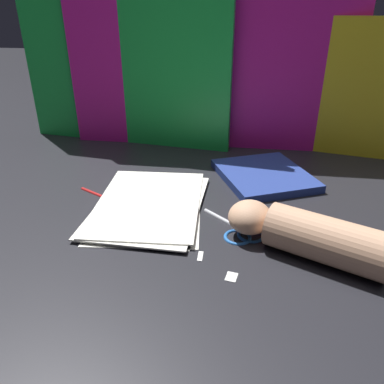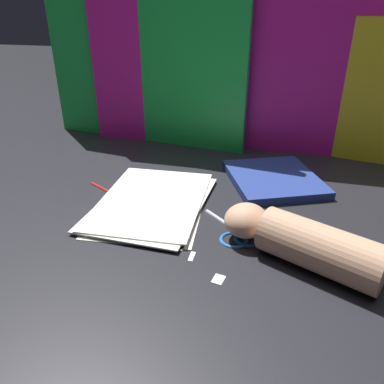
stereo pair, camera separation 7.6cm
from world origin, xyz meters
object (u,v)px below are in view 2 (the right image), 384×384
object	(u,v)px
scissors	(238,232)
hand_forearm	(301,241)
paper_stack	(152,202)
book_closed	(274,179)

from	to	relation	value
scissors	hand_forearm	distance (m)	0.13
paper_stack	book_closed	size ratio (longest dim) A/B	1.14
book_closed	scissors	world-z (taller)	book_closed
book_closed	hand_forearm	size ratio (longest dim) A/B	1.01
scissors	hand_forearm	xyz separation A→B (m)	(0.11, -0.06, 0.04)
paper_stack	book_closed	distance (m)	0.31
book_closed	hand_forearm	world-z (taller)	hand_forearm
paper_stack	scissors	xyz separation A→B (m)	(0.20, -0.07, -0.00)
scissors	hand_forearm	bearing A→B (deg)	-26.53
paper_stack	book_closed	bearing A→B (deg)	35.92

